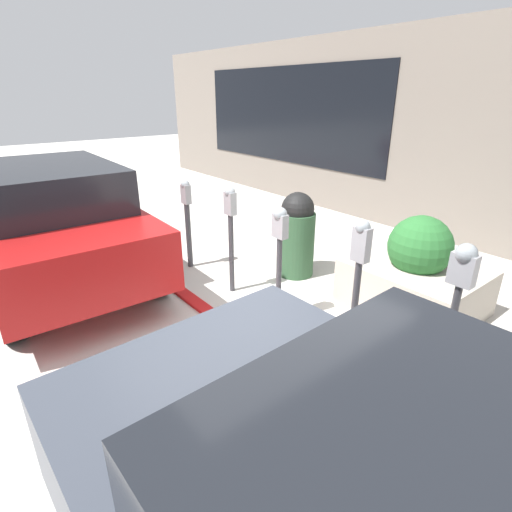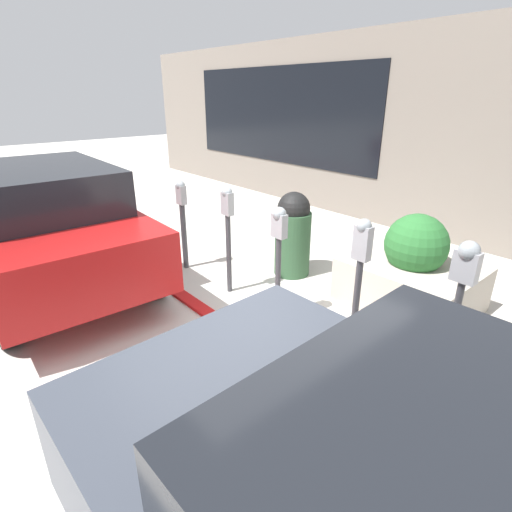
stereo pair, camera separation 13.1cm
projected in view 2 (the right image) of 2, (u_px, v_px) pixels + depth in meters
name	position (u px, v px, depth m)	size (l,w,h in m)	color
ground_plane	(246.00, 334.00, 4.26)	(40.00, 40.00, 0.00)	beige
curb_strip	(240.00, 335.00, 4.20)	(19.00, 0.16, 0.04)	red
building_facade	(464.00, 137.00, 6.29)	(19.00, 0.17, 3.45)	slate
parking_meter_nearest	(460.00, 292.00, 2.82)	(0.17, 0.14, 1.47)	#38383D
parking_meter_second	(360.00, 267.00, 3.51)	(0.15, 0.13, 1.41)	#38383D
parking_meter_middle	(279.00, 241.00, 4.22)	(0.17, 0.14, 1.31)	#38383D
parking_meter_fourth	(228.00, 223.00, 4.84)	(0.15, 0.13, 1.37)	#38383D
parking_meter_farthest	(183.00, 215.00, 5.59)	(0.15, 0.12, 1.28)	#38383D
planter_box	(412.00, 273.00, 4.70)	(1.42, 1.19, 1.13)	#B2A899
parked_car_middle	(45.00, 222.00, 5.14)	(4.15, 1.87, 1.57)	maroon
trash_bin	(293.00, 234.00, 5.48)	(0.49, 0.49, 1.17)	#2D5133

